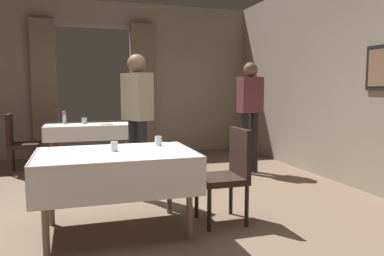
% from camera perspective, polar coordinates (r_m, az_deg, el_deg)
% --- Properties ---
extents(ground, '(10.08, 10.08, 0.00)m').
position_cam_1_polar(ground, '(3.67, -10.66, -15.17)').
color(ground, '#7A604C').
extents(wall_back, '(6.40, 0.27, 3.00)m').
position_cam_1_polar(wall_back, '(7.59, -14.65, 7.35)').
color(wall_back, gray).
rests_on(wall_back, ground).
extents(dining_table_mid, '(1.41, 0.97, 0.75)m').
position_cam_1_polar(dining_table_mid, '(3.47, -11.56, -5.28)').
color(dining_table_mid, '#7A604C').
rests_on(dining_table_mid, ground).
extents(dining_table_far, '(1.36, 0.92, 0.75)m').
position_cam_1_polar(dining_table_far, '(6.35, -15.56, -0.14)').
color(dining_table_far, '#7A604C').
rests_on(dining_table_far, ground).
extents(chair_mid_right, '(0.44, 0.44, 0.93)m').
position_cam_1_polar(chair_mid_right, '(3.72, 5.65, -6.49)').
color(chair_mid_right, black).
rests_on(chair_mid_right, ground).
extents(chair_far_left, '(0.44, 0.44, 0.93)m').
position_cam_1_polar(chair_far_left, '(6.43, -25.04, -1.72)').
color(chair_far_left, black).
rests_on(chair_far_left, ground).
extents(glass_mid_a, '(0.07, 0.07, 0.09)m').
position_cam_1_polar(glass_mid_a, '(3.48, -11.80, -2.77)').
color(glass_mid_a, silver).
rests_on(glass_mid_a, dining_table_mid).
extents(glass_mid_b, '(0.07, 0.07, 0.10)m').
position_cam_1_polar(glass_mid_b, '(3.75, -5.18, -1.98)').
color(glass_mid_b, silver).
rests_on(glass_mid_b, dining_table_mid).
extents(flower_vase_far, '(0.07, 0.07, 0.21)m').
position_cam_1_polar(flower_vase_far, '(6.45, -18.95, 1.64)').
color(flower_vase_far, silver).
rests_on(flower_vase_far, dining_table_far).
extents(glass_far_b, '(0.08, 0.08, 0.10)m').
position_cam_1_polar(glass_far_b, '(6.35, -16.15, 1.09)').
color(glass_far_b, silver).
rests_on(glass_far_b, dining_table_far).
extents(plate_far_c, '(0.22, 0.22, 0.01)m').
position_cam_1_polar(plate_far_c, '(6.08, -12.93, 0.57)').
color(plate_far_c, white).
rests_on(plate_far_c, dining_table_far).
extents(person_waiter_by_doorway, '(0.38, 0.25, 1.72)m').
position_cam_1_polar(person_waiter_by_doorway, '(5.86, 8.84, 3.07)').
color(person_waiter_by_doorway, black).
rests_on(person_waiter_by_doorway, ground).
extents(person_diner_standing_aside, '(0.36, 0.42, 1.72)m').
position_cam_1_polar(person_diner_standing_aside, '(4.45, -8.34, 2.16)').
color(person_diner_standing_aside, black).
rests_on(person_diner_standing_aside, ground).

